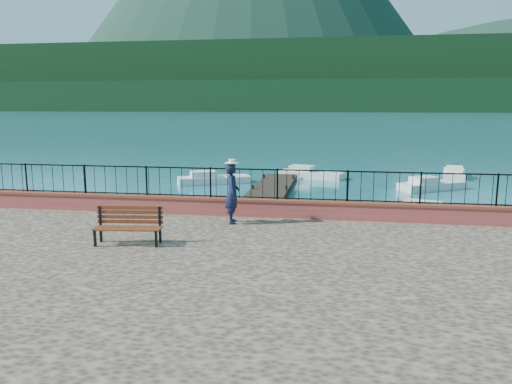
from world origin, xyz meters
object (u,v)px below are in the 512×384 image
(boat_5, at_px, (454,171))
(person, at_px, (232,193))
(boat_1, at_px, (438,212))
(boat_3, at_px, (214,177))
(boat_2, at_px, (432,183))
(boat_0, at_px, (150,214))
(boat_4, at_px, (311,172))
(park_bench, at_px, (128,233))

(boat_5, bearing_deg, person, 162.97)
(boat_1, bearing_deg, boat_5, 97.26)
(boat_3, distance_m, boat_5, 15.91)
(person, bearing_deg, boat_3, 5.07)
(boat_2, bearing_deg, boat_3, 147.88)
(boat_0, xyz_separation_m, boat_4, (5.75, 13.71, 0.00))
(park_bench, xyz_separation_m, boat_3, (-2.12, 17.41, -1.09))
(park_bench, bearing_deg, person, 44.85)
(park_bench, relative_size, boat_0, 0.52)
(boat_0, relative_size, boat_4, 0.80)
(park_bench, bearing_deg, boat_4, 73.42)
(boat_1, xyz_separation_m, boat_2, (1.16, 7.99, 0.00))
(boat_2, height_order, boat_3, same)
(boat_1, relative_size, boat_4, 0.98)
(park_bench, height_order, boat_2, park_bench)
(park_bench, xyz_separation_m, boat_5, (12.91, 22.64, -1.09))
(boat_1, bearing_deg, person, -116.53)
(boat_3, bearing_deg, boat_5, -5.64)
(park_bench, xyz_separation_m, boat_0, (-2.18, 6.96, -1.09))
(person, distance_m, boat_2, 16.82)
(park_bench, height_order, boat_0, park_bench)
(boat_0, xyz_separation_m, boat_1, (11.61, 2.25, 0.00))
(boat_5, bearing_deg, boat_3, 120.50)
(boat_0, bearing_deg, boat_5, 14.67)
(boat_4, bearing_deg, boat_3, -131.93)
(person, bearing_deg, boat_5, -39.60)
(boat_4, bearing_deg, person, -76.21)
(boat_1, bearing_deg, boat_4, 138.86)
(boat_0, distance_m, boat_2, 16.37)
(boat_0, distance_m, boat_3, 10.45)
(person, distance_m, boat_0, 6.30)
(boat_3, relative_size, boat_4, 1.02)
(park_bench, bearing_deg, boat_2, 51.58)
(person, height_order, boat_2, person)
(park_bench, bearing_deg, boat_0, 100.61)
(boat_2, relative_size, boat_4, 0.92)
(person, distance_m, boat_5, 22.67)
(boat_3, distance_m, boat_4, 6.56)
(boat_0, distance_m, boat_5, 21.76)
(boat_3, bearing_deg, boat_2, -25.77)
(park_bench, relative_size, person, 0.97)
(boat_0, bearing_deg, boat_4, 35.82)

